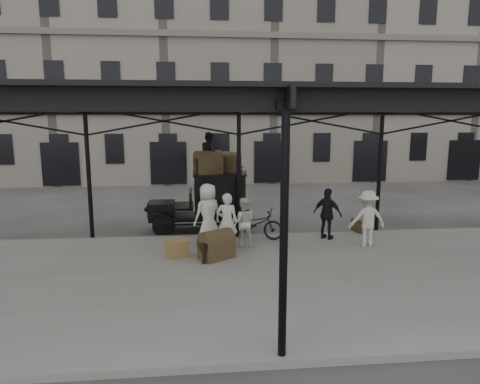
# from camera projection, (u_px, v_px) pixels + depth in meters

# --- Properties ---
(ground) EXTENTS (120.00, 120.00, 0.00)m
(ground) POSITION_uv_depth(u_px,v_px,m) (245.00, 256.00, 13.06)
(ground) COLOR #383533
(ground) RESTS_ON ground
(platform) EXTENTS (28.00, 8.00, 0.15)m
(platform) POSITION_uv_depth(u_px,v_px,m) (253.00, 277.00, 11.09)
(platform) COLOR slate
(platform) RESTS_ON ground
(canopy) EXTENTS (22.50, 9.00, 4.74)m
(canopy) POSITION_uv_depth(u_px,v_px,m) (253.00, 100.00, 10.58)
(canopy) COLOR black
(canopy) RESTS_ON ground
(building_frontage) EXTENTS (64.00, 8.00, 14.00)m
(building_frontage) POSITION_uv_depth(u_px,v_px,m) (217.00, 76.00, 29.49)
(building_frontage) COLOR slate
(building_frontage) RESTS_ON ground
(taxi) EXTENTS (3.65, 1.55, 2.18)m
(taxi) POSITION_uv_depth(u_px,v_px,m) (211.00, 199.00, 15.75)
(taxi) COLOR black
(taxi) RESTS_ON ground
(porter_left) EXTENTS (0.72, 0.53, 1.78)m
(porter_left) POSITION_uv_depth(u_px,v_px,m) (227.00, 222.00, 12.97)
(porter_left) COLOR beige
(porter_left) RESTS_ON platform
(porter_midleft) EXTENTS (0.80, 0.65, 1.56)m
(porter_midleft) POSITION_uv_depth(u_px,v_px,m) (243.00, 222.00, 13.40)
(porter_midleft) COLOR beige
(porter_midleft) RESTS_ON platform
(porter_centre) EXTENTS (1.13, 1.02, 1.94)m
(porter_centre) POSITION_uv_depth(u_px,v_px,m) (208.00, 213.00, 13.75)
(porter_centre) COLOR silver
(porter_centre) RESTS_ON platform
(porter_official) EXTENTS (1.03, 0.99, 1.72)m
(porter_official) POSITION_uv_depth(u_px,v_px,m) (328.00, 214.00, 14.20)
(porter_official) COLOR black
(porter_official) RESTS_ON platform
(porter_right) EXTENTS (1.15, 0.66, 1.78)m
(porter_right) POSITION_uv_depth(u_px,v_px,m) (367.00, 218.00, 13.43)
(porter_right) COLOR beige
(porter_right) RESTS_ON platform
(bicycle) EXTENTS (2.06, 1.43, 1.02)m
(bicycle) POSITION_uv_depth(u_px,v_px,m) (255.00, 223.00, 14.34)
(bicycle) COLOR black
(bicycle) RESTS_ON platform
(porter_roof) EXTENTS (0.76, 0.86, 1.48)m
(porter_roof) POSITION_uv_depth(u_px,v_px,m) (209.00, 153.00, 15.36)
(porter_roof) COLOR black
(porter_roof) RESTS_ON taxi
(steamer_trunk_roof_near) EXTENTS (1.08, 0.87, 0.69)m
(steamer_trunk_roof_near) POSITION_uv_depth(u_px,v_px,m) (208.00, 164.00, 15.27)
(steamer_trunk_roof_near) COLOR #493922
(steamer_trunk_roof_near) RESTS_ON taxi
(steamer_trunk_roof_far) EXTENTS (1.00, 0.86, 0.63)m
(steamer_trunk_roof_far) POSITION_uv_depth(u_px,v_px,m) (228.00, 163.00, 15.79)
(steamer_trunk_roof_far) COLOR #493922
(steamer_trunk_roof_far) RESTS_ON taxi
(steamer_trunk_platform) EXTENTS (1.12, 1.02, 0.70)m
(steamer_trunk_platform) POSITION_uv_depth(u_px,v_px,m) (216.00, 247.00, 12.29)
(steamer_trunk_platform) COLOR #493922
(steamer_trunk_platform) RESTS_ON platform
(wicker_hamper) EXTENTS (0.72, 0.64, 0.50)m
(wicker_hamper) POSITION_uv_depth(u_px,v_px,m) (177.00, 248.00, 12.48)
(wicker_hamper) COLOR olive
(wicker_hamper) RESTS_ON platform
(suitcase_upright) EXTENTS (0.31, 0.62, 0.45)m
(suitcase_upright) POSITION_uv_depth(u_px,v_px,m) (358.00, 226.00, 15.16)
(suitcase_upright) COLOR #493922
(suitcase_upright) RESTS_ON platform
(suitcase_flat) EXTENTS (0.62, 0.30, 0.40)m
(suitcase_flat) POSITION_uv_depth(u_px,v_px,m) (227.00, 233.00, 14.33)
(suitcase_flat) COLOR #493922
(suitcase_flat) RESTS_ON platform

